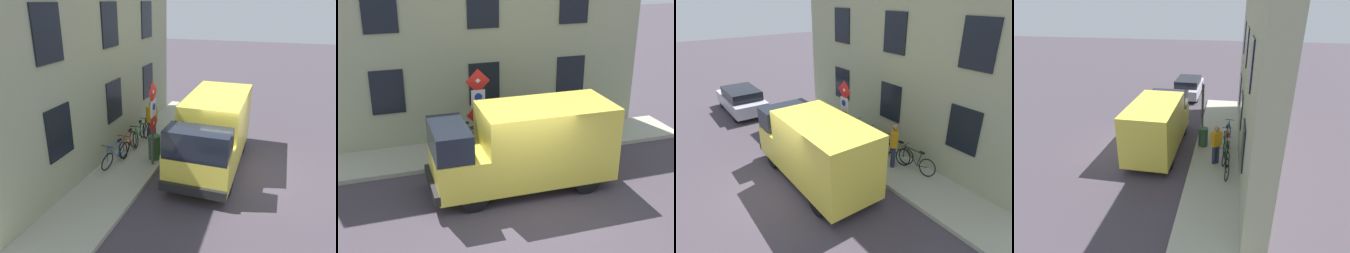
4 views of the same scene
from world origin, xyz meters
TOP-DOWN VIEW (x-y plane):
  - ground_plane at (0.00, 0.00)m, footprint 80.00×80.00m
  - sidewalk_slab at (3.81, 0.00)m, footprint 2.03×14.13m
  - building_facade at (5.17, 0.00)m, footprint 0.75×12.13m
  - sign_post_stacked at (3.00, 0.69)m, footprint 0.15×0.56m
  - delivery_van at (1.10, -0.22)m, footprint 2.06×5.35m
  - bicycle_black at (4.28, -1.97)m, footprint 0.49×1.71m
  - bicycle_green at (4.28, -0.95)m, footprint 0.48×1.71m
  - bicycle_red at (4.28, 0.08)m, footprint 0.46×1.72m
  - bicycle_blue at (4.28, 1.10)m, footprint 0.50×1.72m
  - pedestrian at (3.84, -1.28)m, footprint 0.47×0.46m
  - litter_bin at (3.15, 0.23)m, footprint 0.44×0.44m

SIDE VIEW (x-z plane):
  - ground_plane at x=0.00m, z-range 0.00..0.00m
  - sidewalk_slab at x=3.81m, z-range 0.00..0.14m
  - bicycle_black at x=4.28m, z-range 0.07..0.96m
  - bicycle_green at x=4.28m, z-range 0.07..0.96m
  - bicycle_red at x=4.28m, z-range 0.07..0.96m
  - bicycle_blue at x=4.28m, z-range 0.07..0.95m
  - litter_bin at x=3.15m, z-range 0.14..1.04m
  - pedestrian at x=3.84m, z-range 0.21..1.93m
  - delivery_van at x=1.10m, z-range 0.08..2.58m
  - sign_post_stacked at x=3.00m, z-range 0.55..3.47m
  - building_facade at x=5.17m, z-range 0.00..6.72m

